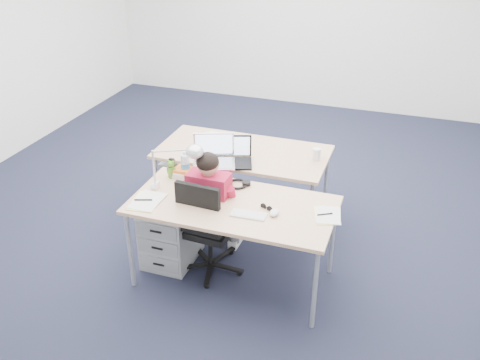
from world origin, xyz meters
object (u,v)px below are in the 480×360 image
Objects in this scene: water_bottle at (185,164)px; dark_laptop at (232,151)px; can_koozie at (204,193)px; wireless_keyboard at (249,215)px; cordless_phone at (172,167)px; sunglasses at (267,208)px; headphones at (237,183)px; seated_person at (215,206)px; silver_laptop at (214,159)px; desk_lamp at (169,166)px; far_cup at (316,154)px; computer_mouse at (274,213)px; bear_figurine at (171,169)px; desk_far at (243,155)px; book_stack at (185,173)px; drawer_pedestal_far at (189,181)px; office_chair at (209,245)px; desk_near at (233,209)px; drawer_pedestal_near at (171,233)px.

dark_laptop reaches higher than water_bottle.
wireless_keyboard is at bearing -16.66° from can_koozie.
sunglasses is at bearing -10.09° from cordless_phone.
seated_person is at bearing -172.06° from headphones.
sunglasses is (0.51, 0.01, -0.04)m from can_koozie.
silver_laptop is at bearing 113.16° from seated_person.
sunglasses is 0.84m from desk_lamp.
far_cup is (0.99, 0.97, -0.18)m from desk_lamp.
desk_lamp is at bearing 176.03° from computer_mouse.
water_bottle is 1.20m from far_cup.
desk_lamp reaches higher than seated_person.
bear_figurine is at bearing 153.28° from wireless_keyboard.
computer_mouse is (0.58, -0.26, 0.20)m from seated_person.
wireless_keyboard is 0.83m from water_bottle.
seated_person is at bearing 7.97° from bear_figurine.
desk_far is at bearing 141.73° from sunglasses.
book_stack is at bearing -175.69° from sunglasses.
drawer_pedestal_far is 1.58m from wireless_keyboard.
drawer_pedestal_far is 1.51× the size of silver_laptop.
wireless_keyboard is at bearing -66.70° from silver_laptop.
seated_person is 10.38× the size of can_koozie.
office_chair is 5.47× the size of cordless_phone.
wireless_keyboard is 0.76m from desk_lamp.
desk_lamp reaches higher than desk_near.
desk_far is at bearing 90.26° from can_koozie.
computer_mouse is (0.64, -0.40, -0.16)m from silver_laptop.
headphones is 0.59m from desk_lamp.
computer_mouse is (0.95, -0.14, 0.47)m from drawer_pedestal_near.
water_bottle reaches higher than desk_far.
sunglasses reaches higher than desk_near.
silver_laptop is at bearing 172.02° from sunglasses.
headphones is at bearing 1.24° from book_stack.
office_chair is at bearing 169.18° from desk_near.
computer_mouse reaches higher than drawer_pedestal_near.
water_bottle is (-0.30, 0.30, 0.07)m from can_koozie.
drawer_pedestal_near is at bearing -178.74° from headphones.
drawer_pedestal_far is 3.01× the size of book_stack.
headphones is at bearing 8.40° from cordless_phone.
desk_far is at bearing 67.37° from drawer_pedestal_near.
sunglasses is at bearing -100.30° from far_cup.
desk_far is at bearing -4.32° from drawer_pedestal_far.
office_chair is at bearing -22.61° from cordless_phone.
headphones is at bearing 58.65° from office_chair.
desk_far is 6.78× the size of water_bottle.
computer_mouse is at bearing -6.21° from office_chair.
seated_person is 1.98× the size of drawer_pedestal_far.
water_bottle reaches higher than sunglasses.
wireless_keyboard is 0.17m from sunglasses.
desk_lamp is 1.33× the size of dark_laptop.
computer_mouse is at bearing 19.77° from wireless_keyboard.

